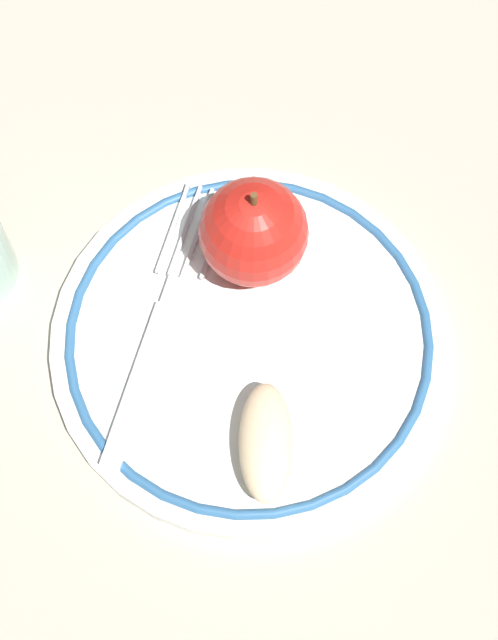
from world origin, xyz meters
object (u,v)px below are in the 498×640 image
(plate, at_px, (249,339))
(fork, at_px, (159,326))
(apple_slice_front, at_px, (266,442))
(apple_red_whole, at_px, (254,232))

(plate, bearing_deg, fork, 145.42)
(plate, height_order, fork, fork)
(plate, distance_m, fork, 0.05)
(plate, xyz_separation_m, fork, (-0.04, 0.03, 0.01))
(apple_slice_front, bearing_deg, plate, -172.17)
(plate, distance_m, apple_slice_front, 0.07)
(plate, distance_m, apple_red_whole, 0.06)
(apple_red_whole, xyz_separation_m, apple_slice_front, (-0.05, -0.11, -0.02))
(apple_red_whole, distance_m, apple_slice_front, 0.12)
(plate, bearing_deg, apple_slice_front, -112.30)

